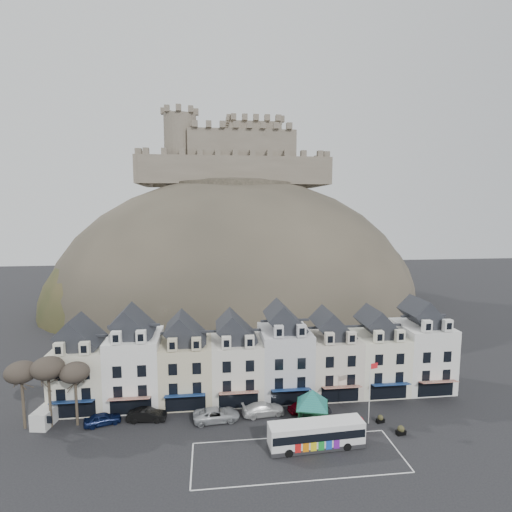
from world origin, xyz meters
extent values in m
plane|color=black|center=(0.00, 0.00, 0.00)|extent=(300.00, 300.00, 0.00)
cube|color=silver|center=(2.00, 1.25, 0.00)|extent=(22.00, 7.50, 0.01)
cube|color=beige|center=(-23.80, 16.00, 4.00)|extent=(6.80, 8.00, 8.00)
cube|color=black|center=(-23.80, 16.00, 9.20)|extent=(6.80, 5.76, 2.80)
cube|color=beige|center=(-25.30, 12.40, 8.90)|extent=(1.20, 0.80, 1.60)
cube|color=beige|center=(-22.30, 12.40, 8.90)|extent=(1.20, 0.80, 1.60)
cube|color=black|center=(-23.80, 11.97, 1.30)|extent=(5.10, 0.06, 2.20)
cube|color=navy|center=(-23.80, 11.30, 2.60)|extent=(5.10, 1.29, 0.43)
cube|color=white|center=(-17.00, 16.00, 4.60)|extent=(6.80, 8.00, 9.20)
cube|color=black|center=(-17.00, 16.00, 10.40)|extent=(6.80, 5.76, 2.80)
cube|color=white|center=(-18.50, 12.40, 10.10)|extent=(1.20, 0.80, 1.60)
cube|color=white|center=(-15.50, 12.40, 10.10)|extent=(1.20, 0.80, 1.60)
cube|color=black|center=(-17.00, 11.97, 1.30)|extent=(5.10, 0.06, 2.20)
cube|color=maroon|center=(-17.00, 11.30, 2.60)|extent=(5.10, 1.29, 0.43)
cube|color=beige|center=(-10.20, 16.00, 4.00)|extent=(6.80, 8.00, 8.00)
cube|color=black|center=(-10.20, 16.00, 9.20)|extent=(6.80, 5.76, 2.80)
cube|color=beige|center=(-11.70, 12.40, 8.90)|extent=(1.20, 0.80, 1.60)
cube|color=beige|center=(-8.70, 12.40, 8.90)|extent=(1.20, 0.80, 1.60)
cube|color=black|center=(-10.20, 11.97, 1.30)|extent=(5.10, 0.06, 2.20)
cube|color=navy|center=(-10.20, 11.30, 2.60)|extent=(5.10, 1.29, 0.43)
cube|color=silver|center=(-3.40, 16.00, 4.00)|extent=(6.80, 8.00, 8.00)
cube|color=black|center=(-3.40, 16.00, 9.20)|extent=(6.80, 5.76, 2.80)
cube|color=silver|center=(-4.90, 12.40, 8.90)|extent=(1.20, 0.80, 1.60)
cube|color=silver|center=(-1.90, 12.40, 8.90)|extent=(1.20, 0.80, 1.60)
cube|color=black|center=(-3.40, 11.97, 1.30)|extent=(5.10, 0.06, 2.20)
cube|color=maroon|center=(-3.40, 11.30, 2.60)|extent=(5.10, 1.29, 0.43)
cube|color=silver|center=(3.40, 16.00, 4.60)|extent=(6.80, 8.00, 9.20)
cube|color=black|center=(3.40, 16.00, 10.40)|extent=(6.80, 5.76, 2.80)
cube|color=silver|center=(1.90, 12.40, 10.10)|extent=(1.20, 0.80, 1.60)
cube|color=silver|center=(4.90, 12.40, 10.10)|extent=(1.20, 0.80, 1.60)
cube|color=black|center=(3.40, 11.97, 1.30)|extent=(5.10, 0.06, 2.20)
cube|color=navy|center=(3.40, 11.30, 2.60)|extent=(5.10, 1.29, 0.43)
cube|color=beige|center=(10.20, 16.00, 4.00)|extent=(6.80, 8.00, 8.00)
cube|color=black|center=(10.20, 16.00, 9.20)|extent=(6.80, 5.76, 2.80)
cube|color=beige|center=(8.70, 12.40, 8.90)|extent=(1.20, 0.80, 1.60)
cube|color=beige|center=(11.70, 12.40, 8.90)|extent=(1.20, 0.80, 1.60)
cube|color=black|center=(10.20, 11.97, 1.30)|extent=(5.10, 0.06, 2.20)
cube|color=maroon|center=(10.20, 11.30, 2.60)|extent=(5.10, 1.29, 0.43)
cube|color=white|center=(17.00, 16.00, 4.00)|extent=(6.80, 8.00, 8.00)
cube|color=black|center=(17.00, 16.00, 9.20)|extent=(6.80, 5.76, 2.80)
cube|color=white|center=(15.50, 12.40, 8.90)|extent=(1.20, 0.80, 1.60)
cube|color=white|center=(18.50, 12.40, 8.90)|extent=(1.20, 0.80, 1.60)
cube|color=black|center=(17.00, 11.97, 1.30)|extent=(5.10, 0.06, 2.20)
cube|color=navy|center=(17.00, 11.30, 2.60)|extent=(5.10, 1.29, 0.43)
cube|color=white|center=(23.80, 16.00, 4.60)|extent=(6.80, 8.00, 9.20)
cube|color=black|center=(23.80, 16.00, 10.40)|extent=(6.80, 5.76, 2.80)
cube|color=white|center=(22.30, 12.40, 10.10)|extent=(1.20, 0.80, 1.60)
cube|color=white|center=(25.30, 12.40, 10.10)|extent=(1.20, 0.80, 1.60)
cube|color=black|center=(23.80, 11.97, 1.30)|extent=(5.10, 0.06, 2.20)
cube|color=maroon|center=(23.80, 11.30, 2.60)|extent=(5.10, 1.29, 0.43)
ellipsoid|color=#343128|center=(0.00, 70.00, 0.00)|extent=(96.00, 76.00, 68.00)
ellipsoid|color=#2F371B|center=(-22.00, 64.00, 0.00)|extent=(52.00, 44.00, 42.00)
ellipsoid|color=#343128|center=(24.00, 74.00, 0.00)|extent=(56.00, 48.00, 46.00)
ellipsoid|color=#2F371B|center=(-4.00, 56.00, 0.00)|extent=(40.00, 28.00, 28.00)
ellipsoid|color=#343128|center=(10.00, 58.00, 0.00)|extent=(36.00, 28.00, 24.00)
cylinder|color=#343128|center=(0.00, 70.00, 31.00)|extent=(30.00, 30.00, 3.00)
cube|color=#64594C|center=(0.00, 66.00, 35.50)|extent=(48.00, 2.20, 7.00)
cube|color=#64594C|center=(0.00, 86.00, 35.50)|extent=(48.00, 2.20, 7.00)
cube|color=#64594C|center=(-24.00, 76.00, 35.50)|extent=(2.20, 22.00, 7.00)
cube|color=#64594C|center=(24.00, 76.00, 35.50)|extent=(2.20, 22.00, 7.00)
cube|color=#64594C|center=(2.00, 76.00, 41.00)|extent=(28.00, 18.00, 10.00)
cube|color=#64594C|center=(6.00, 78.00, 42.50)|extent=(14.00, 12.00, 13.00)
cylinder|color=#64594C|center=(-14.00, 72.00, 41.00)|extent=(8.40, 8.40, 18.00)
cylinder|color=silver|center=(6.00, 78.00, 51.50)|extent=(0.16, 0.16, 5.00)
cylinder|color=#322A20|center=(-29.00, 10.50, 2.87)|extent=(0.32, 0.32, 5.74)
ellipsoid|color=#383028|center=(-29.00, 10.50, 6.97)|extent=(3.61, 3.61, 2.54)
cylinder|color=#322A20|center=(-26.00, 10.50, 3.01)|extent=(0.32, 0.32, 6.02)
ellipsoid|color=#383028|center=(-26.00, 10.50, 7.31)|extent=(3.78, 3.78, 2.67)
cylinder|color=#322A20|center=(-23.00, 10.50, 2.73)|extent=(0.32, 0.32, 5.46)
ellipsoid|color=#383028|center=(-23.00, 10.50, 6.63)|extent=(3.43, 3.43, 2.42)
cube|color=#262628|center=(4.38, 2.67, 0.33)|extent=(10.59, 3.02, 0.48)
cube|color=white|center=(4.38, 2.67, 1.72)|extent=(10.58, 2.97, 2.40)
cube|color=black|center=(4.38, 2.67, 1.86)|extent=(10.38, 3.03, 0.90)
cube|color=white|center=(4.38, 2.67, 2.81)|extent=(10.37, 2.86, 0.24)
cube|color=orange|center=(9.56, 2.97, 2.64)|extent=(0.12, 1.14, 0.27)
cylinder|color=black|center=(7.58, 1.78, 0.43)|extent=(0.93, 0.36, 0.91)
cylinder|color=black|center=(7.46, 3.92, 0.43)|extent=(0.93, 0.36, 0.91)
cylinder|color=black|center=(1.10, 1.41, 0.43)|extent=(0.93, 0.36, 0.91)
cylinder|color=black|center=(0.98, 3.55, 0.43)|extent=(0.93, 0.36, 0.91)
cube|color=black|center=(3.96, 8.61, 1.34)|extent=(0.21, 0.21, 2.67)
cube|color=black|center=(6.85, 7.80, 1.34)|extent=(0.21, 0.21, 2.67)
cube|color=black|center=(3.15, 5.72, 1.34)|extent=(0.21, 0.21, 2.67)
cube|color=black|center=(6.04, 4.91, 1.34)|extent=(0.21, 0.21, 2.67)
cube|color=black|center=(5.00, 6.76, 2.67)|extent=(4.53, 4.53, 0.13)
cone|color=#16615F|center=(5.00, 6.76, 3.68)|extent=(7.10, 7.10, 2.01)
cube|color=black|center=(10.20, 5.38, 0.23)|extent=(1.46, 1.46, 0.45)
sphere|color=red|center=(10.20, 5.38, 1.04)|extent=(1.42, 1.42, 1.42)
cylinder|color=silver|center=(12.02, 6.67, 3.90)|extent=(0.12, 0.12, 7.80)
cube|color=red|center=(12.53, 6.82, 7.22)|extent=(1.04, 0.33, 0.68)
cube|color=silver|center=(-26.75, 11.54, 1.02)|extent=(2.69, 4.75, 2.04)
cube|color=black|center=(-26.75, 11.54, 1.41)|extent=(1.83, 0.40, 0.88)
cube|color=black|center=(14.79, 3.93, 0.28)|extent=(1.18, 0.71, 0.55)
sphere|color=#2F371B|center=(14.79, 3.93, 0.72)|extent=(0.78, 0.78, 0.78)
cube|color=black|center=(13.54, 6.71, 0.24)|extent=(1.05, 0.66, 0.49)
sphere|color=#2F371B|center=(13.54, 6.71, 0.64)|extent=(0.68, 0.68, 0.68)
imported|color=#0B1538|center=(-20.00, 10.23, 0.73)|extent=(4.60, 2.90, 1.46)
imported|color=black|center=(-14.80, 10.49, 0.77)|extent=(4.75, 1.92, 1.53)
imported|color=#AEB1B6|center=(-6.32, 9.50, 0.79)|extent=(5.84, 3.15, 1.58)
imported|color=silver|center=(-0.40, 10.19, 0.78)|extent=(5.65, 2.89, 1.57)
imported|color=#5B0511|center=(4.80, 10.43, 0.69)|extent=(4.37, 2.84, 1.39)
imported|color=black|center=(6.13, 9.50, 0.67)|extent=(4.26, 2.19, 1.34)
camera|label=1|loc=(-6.93, -37.02, 26.15)|focal=28.00mm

